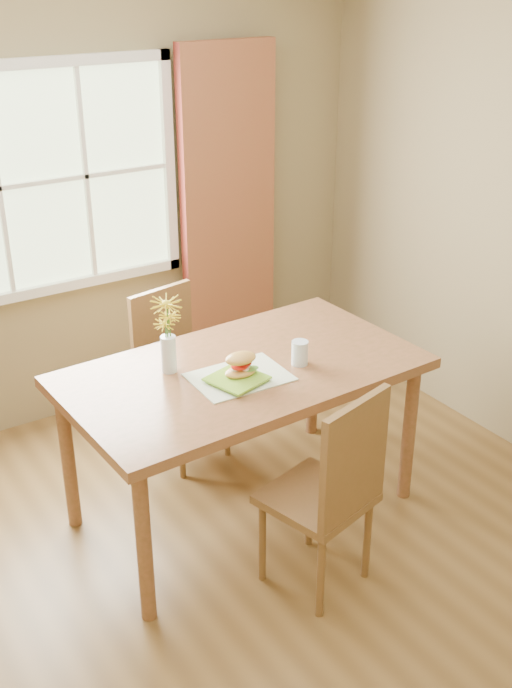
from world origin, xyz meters
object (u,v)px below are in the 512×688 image
object	(u,v)px
water_glass	(300,353)
flower_vase	(167,328)
dining_table	(242,383)
croissant_sandwich	(241,365)
chair_far	(175,367)
chair_near	(333,487)

from	to	relation	value
water_glass	flower_vase	xyz separation A→B (m)	(-0.57, 0.28, 0.17)
dining_table	water_glass	bearing A→B (deg)	-28.24
croissant_sandwich	water_glass	world-z (taller)	croissant_sandwich
dining_table	water_glass	world-z (taller)	water_glass
flower_vase	chair_far	bearing A→B (deg)	61.44
dining_table	chair_near	distance (m)	0.73
water_glass	flower_vase	world-z (taller)	flower_vase
dining_table	croissant_sandwich	bearing A→B (deg)	-127.55
chair_near	croissant_sandwich	bearing A→B (deg)	84.21
chair_far	croissant_sandwich	distance (m)	0.89
dining_table	croissant_sandwich	xyz separation A→B (m)	(-0.07, -0.10, 0.16)
water_glass	flower_vase	distance (m)	0.65
flower_vase	water_glass	bearing A→B (deg)	-26.01
chair_near	water_glass	distance (m)	0.71
croissant_sandwich	chair_near	bearing A→B (deg)	-78.63
chair_far	water_glass	world-z (taller)	chair_far
chair_far	dining_table	bearing A→B (deg)	-99.18
dining_table	flower_vase	size ratio (longest dim) A/B	4.67
chair_near	chair_far	distance (m)	1.41
chair_far	flower_vase	bearing A→B (deg)	-129.00
chair_near	water_glass	xyz separation A→B (m)	(0.23, 0.58, 0.34)
water_glass	flower_vase	bearing A→B (deg)	153.99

